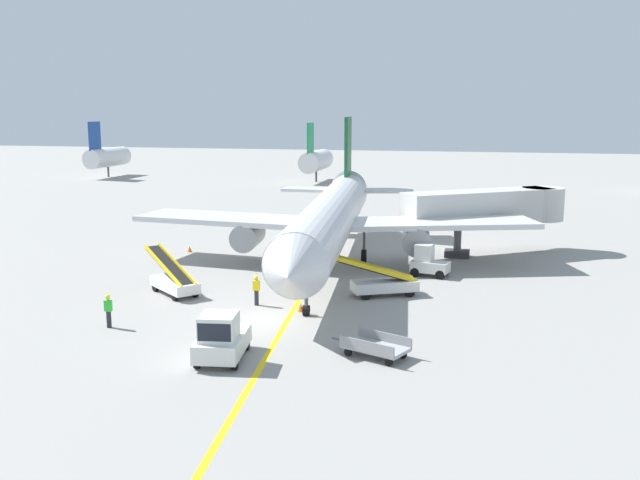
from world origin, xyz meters
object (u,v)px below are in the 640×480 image
baggage_tug_near_wing (428,262)px  belt_loader_aft_hold (174,281)px  jet_bridge (495,207)px  airliner (331,218)px  belt_loader_forward_hold (383,283)px  safety_cone_nose_right (280,267)px  safety_cone_nose_left (160,249)px  safety_cone_wingtip_right (301,307)px  ground_crew_wing_walker (108,310)px  pushback_tug (221,338)px  safety_cone_wingtip_left (190,249)px  ground_crew_marshaller (256,289)px  baggage_cart_loaded (375,347)px

baggage_tug_near_wing → belt_loader_aft_hold: bearing=-150.7°
jet_bridge → airliner: bearing=-147.4°
belt_loader_forward_hold → belt_loader_aft_hold: 12.32m
airliner → safety_cone_nose_right: 4.86m
jet_bridge → safety_cone_nose_left: jet_bridge is taller
jet_bridge → belt_loader_forward_hold: bearing=-114.3°
jet_bridge → safety_cone_wingtip_right: bearing=-119.1°
safety_cone_nose_left → safety_cone_wingtip_right: same height
safety_cone_nose_right → safety_cone_wingtip_right: (3.93, -9.37, 0.00)m
ground_crew_wing_walker → pushback_tug: bearing=-23.7°
pushback_tug → safety_cone_wingtip_left: size_ratio=8.69×
pushback_tug → ground_crew_wing_walker: size_ratio=2.25×
safety_cone_nose_left → pushback_tug: bearing=-58.3°
belt_loader_forward_hold → safety_cone_wingtip_left: belt_loader_forward_hold is taller
safety_cone_wingtip_right → pushback_tug: bearing=-99.9°
safety_cone_wingtip_left → safety_cone_wingtip_right: same height
belt_loader_aft_hold → safety_cone_wingtip_right: (8.26, -1.88, -0.56)m
ground_crew_marshaller → safety_cone_wingtip_left: bearing=126.5°
pushback_tug → baggage_tug_near_wing: bearing=67.6°
baggage_cart_loaded → safety_cone_nose_left: bearing=135.4°
baggage_cart_loaded → ground_crew_wing_walker: (-13.65, 1.23, 0.44)m
ground_crew_wing_walker → safety_cone_wingtip_left: 19.13m
baggage_tug_near_wing → safety_cone_nose_right: baggage_tug_near_wing is taller
pushback_tug → belt_loader_forward_hold: belt_loader_forward_hold is taller
safety_cone_nose_right → belt_loader_aft_hold: bearing=-120.0°
ground_crew_marshaller → belt_loader_forward_hold: bearing=29.1°
ground_crew_marshaller → safety_cone_wingtip_right: size_ratio=3.86×
pushback_tug → ground_crew_marshaller: (-1.29, 8.77, -0.08)m
belt_loader_forward_hold → safety_cone_nose_right: size_ratio=11.48×
safety_cone_wingtip_left → safety_cone_wingtip_right: size_ratio=1.00×
baggage_tug_near_wing → safety_cone_nose_left: (-20.57, 3.23, -0.71)m
pushback_tug → safety_cone_nose_right: 17.71m
belt_loader_forward_hold → ground_crew_marshaller: (-6.54, -3.64, 0.13)m
airliner → safety_cone_nose_right: airliner is taller
jet_bridge → ground_crew_wing_walker: (-18.80, -23.30, -2.63)m
baggage_tug_near_wing → ground_crew_marshaller: bearing=-133.3°
baggage_cart_loaded → jet_bridge: bearing=78.1°
ground_crew_wing_walker → safety_cone_wingtip_left: size_ratio=3.86×
belt_loader_aft_hold → safety_cone_nose_right: bearing=60.0°
baggage_cart_loaded → safety_cone_nose_right: 17.99m
belt_loader_aft_hold → baggage_cart_loaded: 15.57m
jet_bridge → ground_crew_marshaller: 22.05m
belt_loader_forward_hold → safety_cone_wingtip_right: (-3.83, -4.26, -0.56)m
belt_loader_forward_hold → belt_loader_aft_hold: bearing=-168.9°
baggage_tug_near_wing → belt_loader_forward_hold: belt_loader_forward_hold is taller
belt_loader_aft_hold → ground_crew_marshaller: (5.54, -1.26, 0.13)m
pushback_tug → belt_loader_aft_hold: belt_loader_aft_hold is taller
safety_cone_wingtip_left → ground_crew_marshaller: bearing=-53.5°
ground_crew_marshaller → jet_bridge: bearing=53.9°
safety_cone_wingtip_left → pushback_tug: bearing=-63.4°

